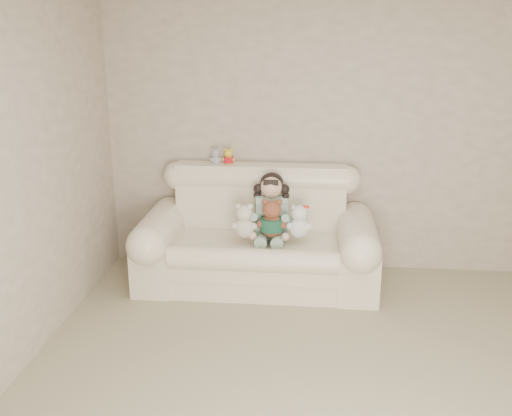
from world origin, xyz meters
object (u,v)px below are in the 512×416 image
Objects in this scene: brown_teddy at (272,215)px; sofa at (257,230)px; seated_child at (271,206)px; cream_teddy at (244,218)px; white_cat at (299,218)px.

sofa is at bearing 156.43° from brown_teddy.
seated_child is 1.70× the size of cream_teddy.
seated_child reaches higher than brown_teddy.
sofa is 0.24m from cream_teddy.
cream_teddy is (-0.23, -0.03, -0.02)m from brown_teddy.
cream_teddy is at bearing 166.24° from white_cat.
sofa reaches higher than brown_teddy.
brown_teddy is 0.24m from white_cat.
sofa reaches higher than cream_teddy.
seated_child is (0.12, 0.08, 0.21)m from sofa.
white_cat is 0.47m from cream_teddy.
cream_teddy is at bearing -155.10° from brown_teddy.
sofa is 0.25m from seated_child.
seated_child is at bearing 112.31° from brown_teddy.
sofa is at bearing 74.24° from cream_teddy.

